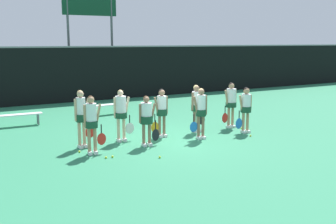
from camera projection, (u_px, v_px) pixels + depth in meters
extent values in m
plane|color=#2D7F56|center=(170.00, 139.00, 13.38)|extent=(140.00, 140.00, 0.00)
cube|color=black|center=(83.00, 75.00, 21.54)|extent=(60.00, 0.06, 2.96)
cube|color=slate|center=(82.00, 47.00, 21.27)|extent=(60.00, 0.08, 0.08)
cylinder|color=#515156|center=(69.00, 42.00, 22.45)|extent=(0.14, 0.14, 6.53)
cylinder|color=#515156|center=(112.00, 42.00, 23.70)|extent=(0.14, 0.14, 6.53)
cube|color=#0F3823|center=(89.00, 0.00, 22.65)|extent=(3.21, 0.12, 1.77)
cube|color=silver|center=(17.00, 115.00, 15.38)|extent=(1.88, 0.41, 0.04)
cylinder|color=slate|center=(37.00, 118.00, 15.88)|extent=(0.06, 0.06, 0.43)
cylinder|color=slate|center=(39.00, 119.00, 15.66)|extent=(0.06, 0.06, 0.43)
cube|color=silver|center=(107.00, 105.00, 17.80)|extent=(1.93, 0.55, 0.04)
cylinder|color=slate|center=(121.00, 108.00, 18.38)|extent=(0.06, 0.06, 0.43)
cylinder|color=slate|center=(124.00, 109.00, 18.18)|extent=(0.06, 0.06, 0.43)
cylinder|color=slate|center=(90.00, 111.00, 17.51)|extent=(0.06, 0.06, 0.43)
cylinder|color=slate|center=(93.00, 112.00, 17.31)|extent=(0.06, 0.06, 0.43)
cylinder|color=tan|center=(95.00, 140.00, 11.61)|extent=(0.10, 0.10, 0.83)
cylinder|color=tan|center=(89.00, 141.00, 11.54)|extent=(0.10, 0.10, 0.83)
cube|color=white|center=(96.00, 152.00, 11.65)|extent=(0.14, 0.25, 0.09)
cube|color=white|center=(90.00, 153.00, 11.58)|extent=(0.14, 0.25, 0.09)
cylinder|color=#16422B|center=(92.00, 124.00, 11.49)|extent=(0.36, 0.36, 0.20)
cylinder|color=white|center=(91.00, 115.00, 11.44)|extent=(0.31, 0.31, 0.69)
sphere|color=tan|center=(91.00, 100.00, 11.36)|extent=(0.21, 0.21, 0.21)
sphere|color=#4C331E|center=(91.00, 99.00, 11.37)|extent=(0.19, 0.19, 0.19)
cylinder|color=tan|center=(98.00, 115.00, 11.51)|extent=(0.22, 0.10, 0.66)
cylinder|color=tan|center=(85.00, 116.00, 11.38)|extent=(0.08, 0.08, 0.65)
cylinder|color=black|center=(101.00, 129.00, 11.60)|extent=(0.03, 0.03, 0.26)
ellipsoid|color=red|center=(102.00, 139.00, 11.65)|extent=(0.28, 0.03, 0.36)
cylinder|color=#8C664C|center=(149.00, 134.00, 12.53)|extent=(0.10, 0.10, 0.76)
cylinder|color=#8C664C|center=(144.00, 134.00, 12.46)|extent=(0.10, 0.10, 0.76)
cube|color=white|center=(150.00, 144.00, 12.56)|extent=(0.14, 0.25, 0.09)
cube|color=white|center=(144.00, 145.00, 12.49)|extent=(0.14, 0.25, 0.09)
cylinder|color=#16422B|center=(146.00, 120.00, 12.41)|extent=(0.41, 0.41, 0.24)
cylinder|color=white|center=(146.00, 113.00, 12.37)|extent=(0.36, 0.36, 0.63)
sphere|color=#8C664C|center=(146.00, 100.00, 12.29)|extent=(0.20, 0.20, 0.20)
sphere|color=#4C331E|center=(146.00, 99.00, 12.31)|extent=(0.18, 0.18, 0.18)
cylinder|color=#8C664C|center=(153.00, 113.00, 12.45)|extent=(0.21, 0.10, 0.60)
cylinder|color=#8C664C|center=(140.00, 113.00, 12.29)|extent=(0.08, 0.08, 0.60)
cylinder|color=black|center=(156.00, 125.00, 12.53)|extent=(0.03, 0.03, 0.29)
ellipsoid|color=black|center=(156.00, 135.00, 12.59)|extent=(0.26, 0.03, 0.39)
cylinder|color=#8C664C|center=(203.00, 127.00, 13.42)|extent=(0.10, 0.10, 0.83)
cylinder|color=#8C664C|center=(199.00, 127.00, 13.37)|extent=(0.10, 0.10, 0.83)
cube|color=white|center=(203.00, 137.00, 13.46)|extent=(0.15, 0.26, 0.09)
cube|color=white|center=(199.00, 138.00, 13.41)|extent=(0.15, 0.26, 0.09)
cylinder|color=#16422B|center=(201.00, 113.00, 13.31)|extent=(0.35, 0.35, 0.22)
cylinder|color=white|center=(201.00, 105.00, 13.26)|extent=(0.30, 0.30, 0.69)
sphere|color=#8C664C|center=(201.00, 92.00, 13.18)|extent=(0.21, 0.21, 0.21)
sphere|color=#D8B772|center=(201.00, 91.00, 13.20)|extent=(0.19, 0.19, 0.19)
cylinder|color=#8C664C|center=(196.00, 106.00, 13.21)|extent=(0.22, 0.11, 0.65)
cylinder|color=#8C664C|center=(206.00, 105.00, 13.32)|extent=(0.08, 0.08, 0.65)
cylinder|color=black|center=(194.00, 118.00, 13.23)|extent=(0.03, 0.03, 0.26)
ellipsoid|color=blue|center=(194.00, 127.00, 13.29)|extent=(0.31, 0.03, 0.36)
cylinder|color=tan|center=(247.00, 122.00, 14.33)|extent=(0.10, 0.10, 0.79)
cylinder|color=tan|center=(243.00, 122.00, 14.27)|extent=(0.10, 0.10, 0.79)
cube|color=white|center=(248.00, 131.00, 14.37)|extent=(0.14, 0.25, 0.09)
cube|color=white|center=(243.00, 132.00, 14.30)|extent=(0.14, 0.25, 0.09)
cylinder|color=#16422B|center=(246.00, 109.00, 14.22)|extent=(0.38, 0.38, 0.21)
cylinder|color=white|center=(246.00, 103.00, 14.17)|extent=(0.33, 0.33, 0.63)
sphere|color=tan|center=(246.00, 91.00, 14.10)|extent=(0.22, 0.22, 0.22)
sphere|color=black|center=(246.00, 90.00, 14.11)|extent=(0.21, 0.21, 0.21)
cylinder|color=tan|center=(241.00, 103.00, 14.10)|extent=(0.21, 0.10, 0.60)
cylinder|color=tan|center=(251.00, 103.00, 14.25)|extent=(0.08, 0.08, 0.60)
cylinder|color=black|center=(239.00, 114.00, 14.12)|extent=(0.03, 0.03, 0.28)
ellipsoid|color=blue|center=(239.00, 124.00, 14.18)|extent=(0.30, 0.03, 0.39)
cylinder|color=tan|center=(84.00, 134.00, 12.33)|extent=(0.10, 0.10, 0.86)
cylinder|color=tan|center=(79.00, 134.00, 12.24)|extent=(0.10, 0.10, 0.86)
cube|color=white|center=(85.00, 146.00, 12.37)|extent=(0.13, 0.25, 0.09)
cube|color=white|center=(80.00, 147.00, 12.29)|extent=(0.13, 0.25, 0.09)
cylinder|color=#16422B|center=(81.00, 118.00, 12.19)|extent=(0.33, 0.33, 0.24)
cylinder|color=white|center=(81.00, 109.00, 12.14)|extent=(0.29, 0.29, 0.72)
sphere|color=tan|center=(80.00, 94.00, 12.06)|extent=(0.21, 0.21, 0.21)
sphere|color=#D8B772|center=(80.00, 93.00, 12.07)|extent=(0.19, 0.19, 0.19)
cylinder|color=tan|center=(86.00, 109.00, 12.24)|extent=(0.22, 0.09, 0.69)
cylinder|color=tan|center=(75.00, 110.00, 12.05)|extent=(0.08, 0.08, 0.69)
cylinder|color=black|center=(90.00, 122.00, 12.35)|extent=(0.03, 0.03, 0.27)
ellipsoid|color=red|center=(90.00, 132.00, 12.40)|extent=(0.32, 0.03, 0.37)
cylinder|color=beige|center=(124.00, 129.00, 13.09)|extent=(0.10, 0.10, 0.82)
cylinder|color=beige|center=(118.00, 129.00, 13.01)|extent=(0.10, 0.10, 0.82)
cube|color=white|center=(124.00, 140.00, 13.13)|extent=(0.12, 0.24, 0.09)
cube|color=white|center=(119.00, 140.00, 13.05)|extent=(0.12, 0.24, 0.09)
cylinder|color=#16422B|center=(121.00, 115.00, 12.96)|extent=(0.41, 0.41, 0.19)
cylinder|color=white|center=(121.00, 107.00, 12.91)|extent=(0.35, 0.35, 0.70)
sphere|color=beige|center=(120.00, 93.00, 12.83)|extent=(0.19, 0.19, 0.19)
sphere|color=#D8B772|center=(120.00, 92.00, 12.85)|extent=(0.18, 0.18, 0.18)
cylinder|color=beige|center=(127.00, 107.00, 13.01)|extent=(0.22, 0.09, 0.67)
cylinder|color=beige|center=(115.00, 107.00, 12.83)|extent=(0.08, 0.08, 0.66)
cylinder|color=black|center=(130.00, 119.00, 13.10)|extent=(0.03, 0.03, 0.27)
ellipsoid|color=silver|center=(130.00, 128.00, 13.16)|extent=(0.32, 0.03, 0.37)
cylinder|color=#8C664C|center=(164.00, 125.00, 13.69)|extent=(0.10, 0.10, 0.80)
cylinder|color=#8C664C|center=(160.00, 126.00, 13.60)|extent=(0.10, 0.10, 0.80)
cube|color=white|center=(165.00, 135.00, 13.72)|extent=(0.11, 0.24, 0.09)
cube|color=white|center=(160.00, 136.00, 13.64)|extent=(0.11, 0.24, 0.09)
cylinder|color=#16422B|center=(162.00, 112.00, 13.56)|extent=(0.37, 0.37, 0.23)
cylinder|color=white|center=(162.00, 105.00, 13.52)|extent=(0.32, 0.32, 0.65)
sphere|color=#8C664C|center=(162.00, 93.00, 13.44)|extent=(0.22, 0.22, 0.22)
sphere|color=black|center=(161.00, 92.00, 13.45)|extent=(0.20, 0.20, 0.20)
cylinder|color=#8C664C|center=(157.00, 106.00, 13.42)|extent=(0.20, 0.08, 0.62)
cylinder|color=#8C664C|center=(167.00, 105.00, 13.61)|extent=(0.08, 0.08, 0.61)
cylinder|color=black|center=(155.00, 118.00, 13.44)|extent=(0.03, 0.03, 0.28)
ellipsoid|color=orange|center=(155.00, 127.00, 13.50)|extent=(0.29, 0.03, 0.39)
cylinder|color=#8C664C|center=(198.00, 120.00, 14.48)|extent=(0.10, 0.10, 0.82)
cylinder|color=#8C664C|center=(194.00, 121.00, 14.36)|extent=(0.10, 0.10, 0.82)
cube|color=white|center=(198.00, 130.00, 14.52)|extent=(0.15, 0.26, 0.09)
cube|color=white|center=(195.00, 131.00, 14.41)|extent=(0.15, 0.26, 0.09)
cylinder|color=#16422B|center=(196.00, 108.00, 14.33)|extent=(0.37, 0.37, 0.22)
cylinder|color=white|center=(196.00, 101.00, 14.29)|extent=(0.32, 0.32, 0.67)
sphere|color=#8C664C|center=(196.00, 89.00, 14.21)|extent=(0.22, 0.22, 0.22)
sphere|color=#D8B772|center=(196.00, 88.00, 14.22)|extent=(0.20, 0.20, 0.20)
cylinder|color=#8C664C|center=(200.00, 101.00, 14.42)|extent=(0.22, 0.12, 0.64)
cylinder|color=#8C664C|center=(193.00, 102.00, 14.17)|extent=(0.08, 0.08, 0.64)
cylinder|color=black|center=(202.00, 111.00, 14.53)|extent=(0.03, 0.03, 0.27)
ellipsoid|color=black|center=(202.00, 120.00, 14.58)|extent=(0.27, 0.03, 0.37)
cylinder|color=tan|center=(233.00, 117.00, 15.19)|extent=(0.10, 0.10, 0.83)
cylinder|color=tan|center=(229.00, 117.00, 15.09)|extent=(0.10, 0.10, 0.83)
cube|color=white|center=(233.00, 126.00, 15.23)|extent=(0.12, 0.24, 0.09)
cube|color=white|center=(229.00, 127.00, 15.13)|extent=(0.12, 0.24, 0.09)
cylinder|color=#16422B|center=(231.00, 105.00, 15.05)|extent=(0.41, 0.41, 0.19)
cylinder|color=white|center=(231.00, 98.00, 15.01)|extent=(0.36, 0.36, 0.68)
sphere|color=tan|center=(232.00, 86.00, 14.93)|extent=(0.22, 0.22, 0.22)
sphere|color=black|center=(231.00, 85.00, 14.94)|extent=(0.20, 0.20, 0.20)
cylinder|color=tan|center=(227.00, 98.00, 14.90)|extent=(0.21, 0.08, 0.65)
cylinder|color=tan|center=(235.00, 97.00, 15.12)|extent=(0.08, 0.08, 0.65)
cylinder|color=black|center=(225.00, 109.00, 14.91)|extent=(0.03, 0.03, 0.28)
ellipsoid|color=red|center=(225.00, 118.00, 14.97)|extent=(0.26, 0.03, 0.38)
sphere|color=#CCE033|center=(143.00, 131.00, 14.48)|extent=(0.06, 0.06, 0.06)
sphere|color=#CCE033|center=(250.00, 136.00, 13.74)|extent=(0.06, 0.06, 0.06)
sphere|color=#CCE033|center=(106.00, 157.00, 11.18)|extent=(0.07, 0.07, 0.07)
sphere|color=#CCE033|center=(241.00, 128.00, 14.93)|extent=(0.07, 0.07, 0.07)
sphere|color=#CCE033|center=(79.00, 152.00, 11.77)|extent=(0.06, 0.06, 0.06)
sphere|color=#CCE033|center=(113.00, 157.00, 11.26)|extent=(0.07, 0.07, 0.07)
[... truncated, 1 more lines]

